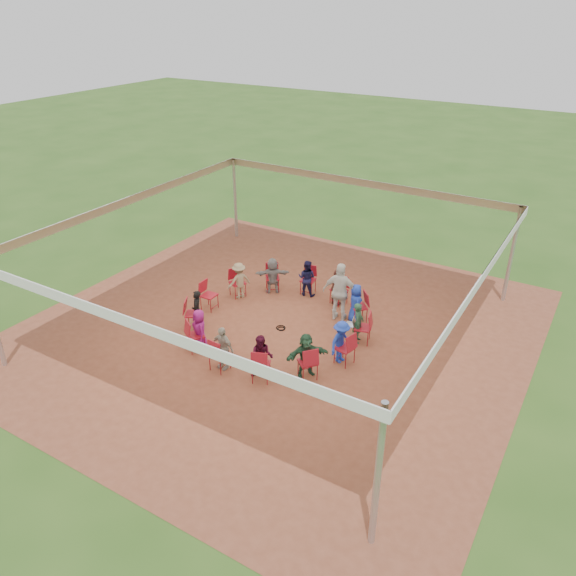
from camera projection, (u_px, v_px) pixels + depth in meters
The scene contains 31 objects.
ground at pixel (278, 329), 15.66m from camera, with size 80.00×80.00×0.00m, color #2D5119.
dirt_patch at pixel (278, 329), 15.66m from camera, with size 13.00×13.00×0.00m, color brown.
tent at pixel (277, 252), 14.57m from camera, with size 10.33×10.33×3.00m.
chair_0 at pixel (362, 328), 14.89m from camera, with size 0.42×0.44×0.90m, color maroon, non-canonical shape.
chair_1 at pixel (359, 307), 15.88m from camera, with size 0.42×0.44×0.90m, color maroon, non-canonical shape.
chair_2 at pixel (339, 290), 16.78m from camera, with size 0.42×0.44×0.90m, color maroon, non-canonical shape.
chair_3 at pixel (308, 280), 17.38m from camera, with size 0.42×0.44×0.90m, color maroon, non-canonical shape.
chair_4 at pixel (272, 278), 17.53m from camera, with size 0.42×0.44×0.90m, color maroon, non-canonical shape.
chair_5 at pixel (237, 283), 17.21m from camera, with size 0.42×0.44×0.90m, color maroon, non-canonical shape.
chair_6 at pixel (209, 296), 16.49m from camera, with size 0.42×0.44×0.90m, color maroon, non-canonical shape.
chair_7 at pixel (193, 314), 15.53m from camera, with size 0.42×0.44×0.90m, color maroon, non-canonical shape.
chair_8 at pixel (196, 335), 14.55m from camera, with size 0.42×0.44×0.90m, color maroon, non-canonical shape.
chair_9 at pixel (220, 354), 13.78m from camera, with size 0.42×0.44×0.90m, color maroon, non-canonical shape.
chair_10 at pixel (261, 365), 13.39m from camera, with size 0.42×0.44×0.90m, color maroon, non-canonical shape.
chair_11 at pixel (308, 362), 13.48m from camera, with size 0.42×0.44×0.90m, color maroon, non-canonical shape.
chair_12 at pixel (345, 348), 14.02m from camera, with size 0.42×0.44×0.90m, color maroon, non-canonical shape.
person_seated_0 at pixel (358, 323), 14.85m from camera, with size 0.42×0.28×1.15m, color #224B33.
person_seated_1 at pixel (355, 303), 15.80m from camera, with size 0.56×0.32×1.15m, color #1D3BB6.
person_seated_2 at pixel (336, 287), 16.65m from camera, with size 0.68×0.35×1.15m, color brown.
person_seated_3 at pixel (307, 278), 17.22m from camera, with size 0.56×0.32×1.15m, color #151439.
person_seated_4 at pixel (273, 276), 17.36m from camera, with size 1.07×0.40×1.15m, color gray.
person_seated_5 at pixel (239, 281), 17.06m from camera, with size 0.75×0.37×1.15m, color #927E5D.
person_seated_6 at pixel (197, 310), 15.46m from camera, with size 0.42×0.28×1.15m, color black.
person_seated_7 at pixel (200, 330), 14.53m from camera, with size 0.56×0.32×1.15m, color #88146A.
person_seated_8 at pixel (223, 348), 13.80m from camera, with size 0.68×0.35×1.15m, color #ACA898.
person_seated_9 at pixel (262, 357), 13.44m from camera, with size 0.56×0.32×1.15m, color #410C22.
person_seated_10 at pixel (306, 355), 13.52m from camera, with size 1.07×0.40×1.15m, color #224B33.
person_seated_11 at pixel (341, 342), 14.03m from camera, with size 0.75×0.37×1.15m, color #1D3BB6.
standing_person at pixel (340, 292), 15.76m from camera, with size 1.02×0.52×1.74m, color silver.
cable_coil at pixel (281, 328), 15.69m from camera, with size 0.30×0.30×0.03m.
laptop at pixel (352, 323), 14.91m from camera, with size 0.32×0.37×0.21m.
Camera 1 is at (7.13, -11.29, 8.26)m, focal length 35.00 mm.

